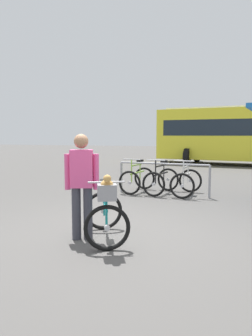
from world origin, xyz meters
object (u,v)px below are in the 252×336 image
(racked_bike_black, at_px, (161,180))
(person_with_featured_bike, at_px, (82,182))
(racked_bike_white, at_px, (186,182))
(racked_bike_lime, at_px, (137,179))
(featured_bicycle, at_px, (105,211))

(racked_bike_black, xyz_separation_m, person_with_featured_bike, (-0.47, -4.19, 0.54))
(person_with_featured_bike, bearing_deg, racked_bike_black, 83.66)
(racked_bike_black, distance_m, racked_bike_white, 0.70)
(racked_bike_black, distance_m, person_with_featured_bike, 4.25)
(racked_bike_lime, relative_size, featured_bicycle, 0.95)
(racked_bike_black, bearing_deg, featured_bicycle, -91.01)
(featured_bicycle, bearing_deg, person_with_featured_bike, 177.34)
(person_with_featured_bike, bearing_deg, racked_bike_lime, 93.13)
(racked_bike_lime, relative_size, racked_bike_black, 0.97)
(racked_bike_black, distance_m, featured_bicycle, 4.21)
(racked_bike_lime, distance_m, racked_bike_black, 0.70)
(racked_bike_black, bearing_deg, racked_bike_lime, 175.16)
(racked_bike_lime, xyz_separation_m, racked_bike_black, (0.70, -0.06, 0.00))
(racked_bike_lime, xyz_separation_m, racked_bike_white, (1.40, -0.12, 0.00))
(racked_bike_black, xyz_separation_m, racked_bike_white, (0.70, -0.06, 0.00))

